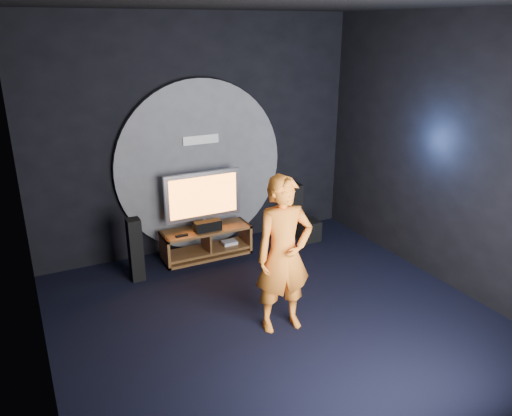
% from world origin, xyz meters
% --- Properties ---
extents(floor, '(5.00, 5.00, 0.00)m').
position_xyz_m(floor, '(0.00, 0.00, 0.00)').
color(floor, black).
rests_on(floor, ground).
extents(back_wall, '(5.00, 0.04, 3.50)m').
position_xyz_m(back_wall, '(0.00, 2.50, 1.75)').
color(back_wall, black).
rests_on(back_wall, ground).
extents(front_wall, '(5.00, 0.04, 3.50)m').
position_xyz_m(front_wall, '(0.00, -2.50, 1.75)').
color(front_wall, black).
rests_on(front_wall, ground).
extents(left_wall, '(0.04, 5.00, 3.50)m').
position_xyz_m(left_wall, '(-2.50, 0.00, 1.75)').
color(left_wall, black).
rests_on(left_wall, ground).
extents(right_wall, '(0.04, 5.00, 3.50)m').
position_xyz_m(right_wall, '(2.50, 0.00, 1.75)').
color(right_wall, black).
rests_on(right_wall, ground).
extents(ceiling, '(5.00, 5.00, 0.01)m').
position_xyz_m(ceiling, '(0.00, 0.00, 3.50)').
color(ceiling, black).
rests_on(ceiling, back_wall).
extents(wall_disc_panel, '(2.60, 0.11, 2.60)m').
position_xyz_m(wall_disc_panel, '(0.00, 2.44, 1.30)').
color(wall_disc_panel, '#515156').
rests_on(wall_disc_panel, ground).
extents(media_console, '(1.33, 0.45, 0.45)m').
position_xyz_m(media_console, '(-0.09, 2.05, 0.20)').
color(media_console, brown).
rests_on(media_console, ground).
extents(tv, '(1.16, 0.22, 0.86)m').
position_xyz_m(tv, '(-0.10, 2.12, 0.92)').
color(tv, '#A9A9B0').
rests_on(tv, media_console).
extents(center_speaker, '(0.40, 0.15, 0.15)m').
position_xyz_m(center_speaker, '(-0.10, 1.96, 0.53)').
color(center_speaker, black).
rests_on(center_speaker, media_console).
extents(remote, '(0.18, 0.05, 0.02)m').
position_xyz_m(remote, '(-0.51, 1.93, 0.46)').
color(remote, black).
rests_on(remote, media_console).
extents(tower_speaker_left, '(0.18, 0.20, 0.89)m').
position_xyz_m(tower_speaker_left, '(-1.22, 1.79, 0.44)').
color(tower_speaker_left, black).
rests_on(tower_speaker_left, ground).
extents(tower_speaker_right, '(0.18, 0.20, 0.89)m').
position_xyz_m(tower_speaker_right, '(1.50, 2.13, 0.44)').
color(tower_speaker_right, black).
rests_on(tower_speaker_right, ground).
extents(subwoofer, '(0.30, 0.30, 0.33)m').
position_xyz_m(subwoofer, '(1.61, 1.87, 0.17)').
color(subwoofer, black).
rests_on(subwoofer, ground).
extents(player, '(0.71, 0.51, 1.82)m').
position_xyz_m(player, '(0.01, -0.10, 0.91)').
color(player, orange).
rests_on(player, ground).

